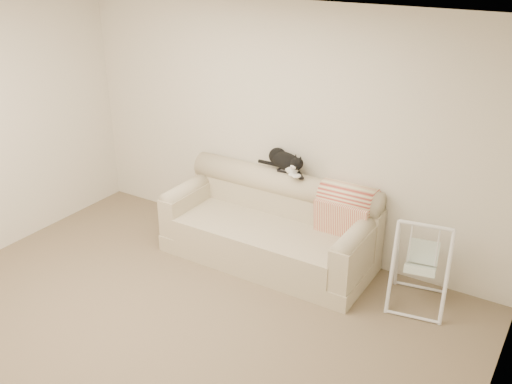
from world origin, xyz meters
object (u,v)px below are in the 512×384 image
Objects in this scene: sofa at (271,227)px; remote_b at (300,176)px; tuxedo_cat at (285,161)px; remote_a at (286,171)px; baby_swing at (421,264)px.

remote_b reaches higher than sofa.
tuxedo_cat is at bearing 88.02° from sofa.
remote_a reaches higher than sofa.
remote_a is 1.66m from baby_swing.
remote_b is at bearing -8.08° from remote_a.
remote_a is 0.10m from tuxedo_cat.
tuxedo_cat is at bearing 130.67° from remote_a.
remote_a is at bearing 171.92° from remote_b.
sofa is 11.92× the size of remote_a.
remote_a reaches higher than baby_swing.
tuxedo_cat is 1.71m from baby_swing.
remote_b is (0.20, 0.22, 0.56)m from sofa.
sofa is at bearing -96.21° from remote_a.
sofa is at bearing 179.70° from baby_swing.
baby_swing is at bearing -0.30° from sofa.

